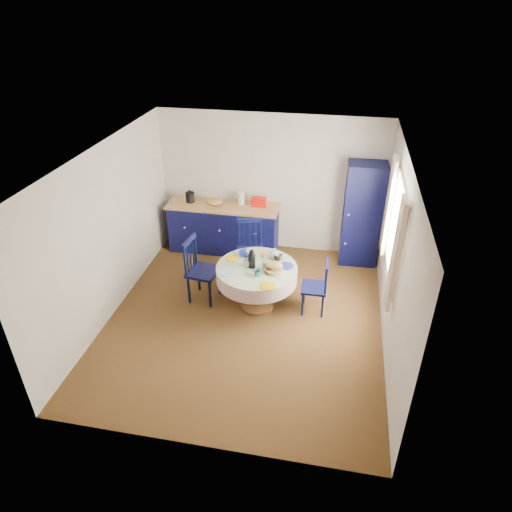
# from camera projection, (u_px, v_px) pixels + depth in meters

# --- Properties ---
(floor) EXTENTS (4.50, 4.50, 0.00)m
(floor) POSITION_uv_depth(u_px,v_px,m) (245.00, 318.00, 6.85)
(floor) COLOR black
(floor) RESTS_ON ground
(ceiling) EXTENTS (4.50, 4.50, 0.00)m
(ceiling) POSITION_uv_depth(u_px,v_px,m) (243.00, 157.00, 5.56)
(ceiling) COLOR white
(ceiling) RESTS_ON wall_back
(wall_back) EXTENTS (4.00, 0.02, 2.50)m
(wall_back) POSITION_uv_depth(u_px,v_px,m) (271.00, 184.00, 8.10)
(wall_back) COLOR beige
(wall_back) RESTS_ON floor
(wall_left) EXTENTS (0.02, 4.50, 2.50)m
(wall_left) POSITION_uv_depth(u_px,v_px,m) (108.00, 233.00, 6.53)
(wall_left) COLOR beige
(wall_left) RESTS_ON floor
(wall_right) EXTENTS (0.02, 4.50, 2.50)m
(wall_right) POSITION_uv_depth(u_px,v_px,m) (396.00, 260.00, 5.88)
(wall_right) COLOR beige
(wall_right) RESTS_ON floor
(window) EXTENTS (0.10, 1.74, 1.45)m
(window) POSITION_uv_depth(u_px,v_px,m) (394.00, 230.00, 6.00)
(window) COLOR white
(window) RESTS_ON wall_right
(kitchen_counter) EXTENTS (2.03, 0.63, 1.14)m
(kitchen_counter) POSITION_uv_depth(u_px,v_px,m) (224.00, 227.00, 8.39)
(kitchen_counter) COLOR black
(kitchen_counter) RESTS_ON floor
(pantry_cabinet) EXTENTS (0.65, 0.48, 1.83)m
(pantry_cabinet) POSITION_uv_depth(u_px,v_px,m) (362.00, 215.00, 7.80)
(pantry_cabinet) COLOR black
(pantry_cabinet) RESTS_ON floor
(dining_table) EXTENTS (1.20, 1.20, 1.01)m
(dining_table) POSITION_uv_depth(u_px,v_px,m) (257.00, 274.00, 6.77)
(dining_table) COLOR #4F3016
(dining_table) RESTS_ON floor
(chair_left) EXTENTS (0.50, 0.52, 1.04)m
(chair_left) POSITION_uv_depth(u_px,v_px,m) (200.00, 270.00, 7.02)
(chair_left) COLOR black
(chair_left) RESTS_ON floor
(chair_far) EXTENTS (0.54, 0.53, 1.01)m
(chair_far) POSITION_uv_depth(u_px,v_px,m) (250.00, 249.00, 7.59)
(chair_far) COLOR black
(chair_far) RESTS_ON floor
(chair_right) EXTENTS (0.38, 0.40, 0.87)m
(chair_right) POSITION_uv_depth(u_px,v_px,m) (317.00, 287.00, 6.78)
(chair_right) COLOR black
(chair_right) RESTS_ON floor
(mug_a) EXTENTS (0.13, 0.13, 0.11)m
(mug_a) POSITION_uv_depth(u_px,v_px,m) (247.00, 263.00, 6.71)
(mug_a) COLOR silver
(mug_a) RESTS_ON dining_table
(mug_b) EXTENTS (0.10, 0.10, 0.10)m
(mug_b) POSITION_uv_depth(u_px,v_px,m) (257.00, 273.00, 6.48)
(mug_b) COLOR #246966
(mug_b) RESTS_ON dining_table
(mug_c) EXTENTS (0.13, 0.13, 0.10)m
(mug_c) POSITION_uv_depth(u_px,v_px,m) (278.00, 257.00, 6.85)
(mug_c) COLOR black
(mug_c) RESTS_ON dining_table
(mug_d) EXTENTS (0.09, 0.09, 0.09)m
(mug_d) POSITION_uv_depth(u_px,v_px,m) (249.00, 253.00, 6.97)
(mug_d) COLOR silver
(mug_d) RESTS_ON dining_table
(cobalt_bowl) EXTENTS (0.22, 0.22, 0.06)m
(cobalt_bowl) POSITION_uv_depth(u_px,v_px,m) (246.00, 254.00, 6.99)
(cobalt_bowl) COLOR navy
(cobalt_bowl) RESTS_ON dining_table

